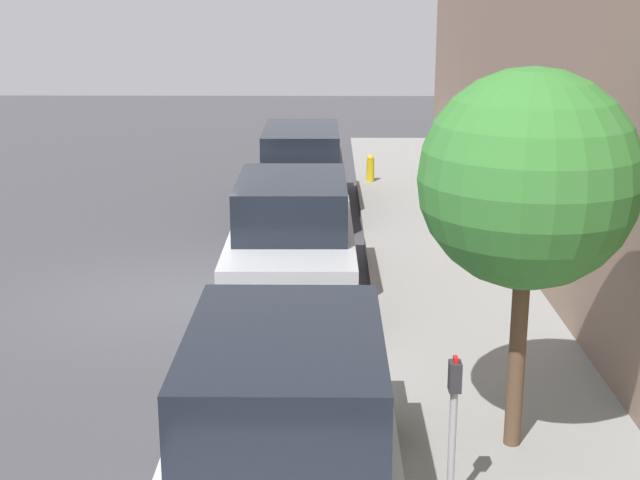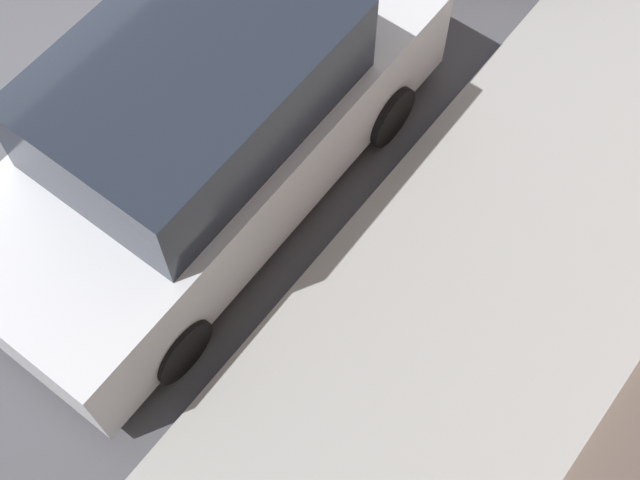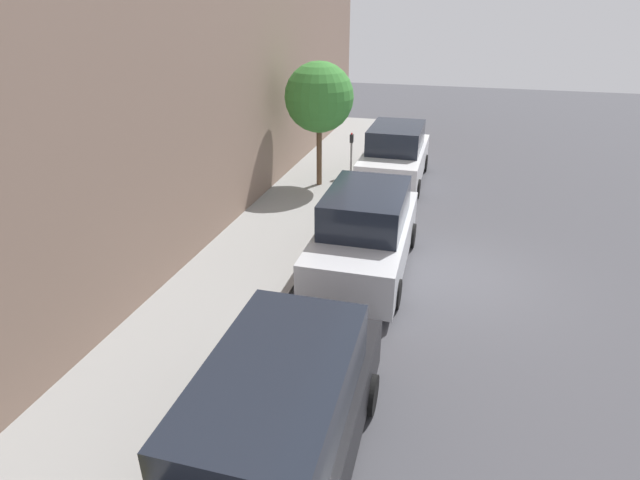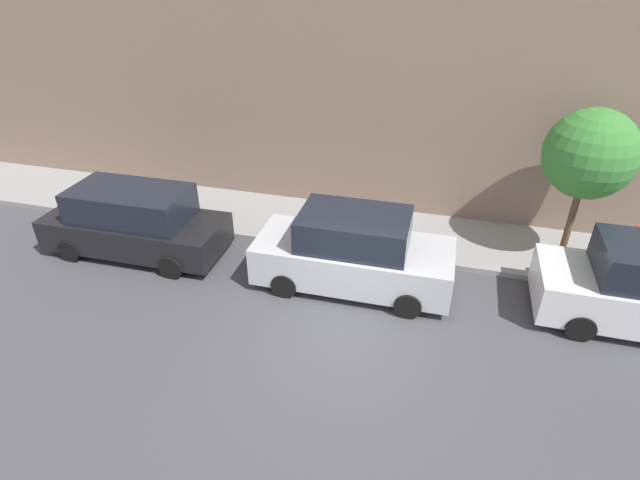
{
  "view_description": "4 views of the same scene",
  "coord_description": "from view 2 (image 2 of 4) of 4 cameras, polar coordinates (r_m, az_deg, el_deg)",
  "views": [
    {
      "loc": [
        2.82,
        -13.64,
        4.82
      ],
      "look_at": [
        2.66,
        0.12,
        1.0
      ],
      "focal_mm": 50.0,
      "sensor_mm": 36.0,
      "label": 1
    },
    {
      "loc": [
        5.66,
        -2.55,
        7.33
      ],
      "look_at": [
        3.68,
        0.0,
        1.0
      ],
      "focal_mm": 50.0,
      "sensor_mm": 36.0,
      "label": 2
    },
    {
      "loc": [
        0.41,
        10.65,
        5.74
      ],
      "look_at": [
        3.08,
        1.04,
        1.0
      ],
      "focal_mm": 28.0,
      "sensor_mm": 36.0,
      "label": 3
    },
    {
      "loc": [
        -7.93,
        -1.67,
        7.44
      ],
      "look_at": [
        2.45,
        1.16,
        1.0
      ],
      "focal_mm": 28.0,
      "sensor_mm": 36.0,
      "label": 4
    }
  ],
  "objects": [
    {
      "name": "ground_plane",
      "position": [
        9.61,
        -17.85,
        9.32
      ],
      "size": [
        60.0,
        60.0,
        0.0
      ],
      "primitive_type": "plane",
      "color": "#424247"
    },
    {
      "name": "parked_suv_second",
      "position": [
        7.79,
        -7.51,
        6.98
      ],
      "size": [
        2.08,
        4.82,
        1.98
      ],
      "color": "#B7BABF",
      "rests_on": "ground_plane"
    },
    {
      "name": "sidewalk",
      "position": [
        7.73,
        7.11,
        -8.01
      ],
      "size": [
        2.76,
        32.0,
        0.15
      ],
      "color": "gray",
      "rests_on": "ground_plane"
    }
  ]
}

